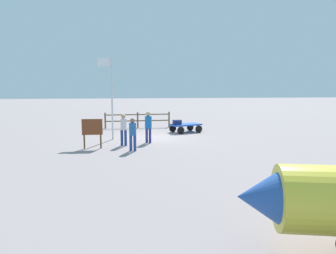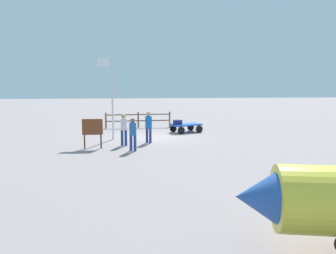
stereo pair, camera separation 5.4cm
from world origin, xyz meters
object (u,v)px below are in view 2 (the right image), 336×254
suitcase_maroon (177,122)px  flagpole (111,92)px  luggage_cart (186,126)px  worker_supervisor (133,132)px  worker_lead (149,124)px  worker_trailing (124,127)px  suitcase_tan (178,122)px  signboard (92,129)px

suitcase_maroon → flagpole: bearing=26.0°
luggage_cart → worker_supervisor: (3.65, 5.95, 0.52)m
worker_lead → worker_trailing: worker_lead is taller
suitcase_maroon → flagpole: 5.18m
suitcase_tan → signboard: size_ratio=0.37×
worker_lead → signboard: 3.20m
suitcase_tan → worker_trailing: bearing=51.0°
luggage_cart → suitcase_tan: 0.63m
luggage_cart → signboard: size_ratio=1.51×
suitcase_maroon → signboard: signboard is taller
suitcase_maroon → worker_supervisor: worker_supervisor is taller
suitcase_tan → worker_lead: 4.32m
worker_lead → worker_supervisor: size_ratio=1.08×
worker_lead → worker_trailing: (1.36, 0.69, -0.07)m
luggage_cart → flagpole: (4.88, 2.36, 2.40)m
worker_trailing → flagpole: bearing=-69.9°
luggage_cart → signboard: bearing=41.7°
luggage_cart → suitcase_tan: suitcase_tan is taller
suitcase_tan → flagpole: 5.33m
worker_supervisor → signboard: worker_supervisor is taller
worker_trailing → flagpole: 2.91m
worker_supervisor → flagpole: bearing=-70.9°
suitcase_tan → worker_lead: worker_lead is taller
suitcase_tan → signboard: 7.17m
suitcase_tan → flagpole: size_ratio=0.11×
suitcase_tan → flagpole: (4.33, 2.29, 2.11)m
worker_lead → worker_supervisor: (0.89, 2.18, -0.10)m
luggage_cart → suitcase_maroon: (0.63, 0.28, 0.30)m
suitcase_maroon → worker_lead: worker_lead is taller
luggage_cart → flagpole: flagpole is taller
suitcase_maroon → flagpole: size_ratio=0.12×
worker_lead → flagpole: 3.11m
worker_trailing → worker_lead: bearing=-152.9°
worker_supervisor → flagpole: (1.24, -3.59, 1.88)m
flagpole → signboard: (0.80, 2.71, -1.84)m
luggage_cart → worker_supervisor: bearing=58.5°
worker_trailing → worker_supervisor: bearing=107.6°
suitcase_maroon → worker_trailing: worker_trailing is taller
luggage_cart → suitcase_maroon: suitcase_maroon is taller
worker_trailing → signboard: (1.57, 0.60, 0.02)m
worker_supervisor → signboard: (2.04, -0.88, 0.04)m
worker_supervisor → flagpole: 4.23m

